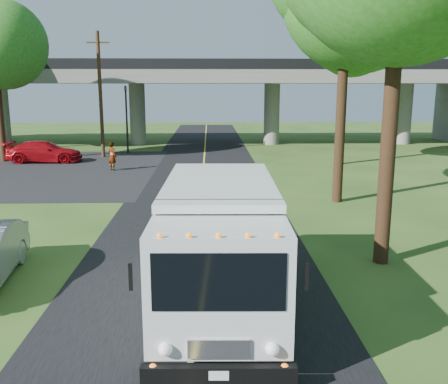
{
  "coord_description": "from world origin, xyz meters",
  "views": [
    {
      "loc": [
        0.38,
        -13.06,
        5.18
      ],
      "look_at": [
        0.88,
        3.73,
        1.6
      ],
      "focal_mm": 40.0,
      "sensor_mm": 36.0,
      "label": 1
    }
  ],
  "objects_px": {
    "utility_pole": "(100,94)",
    "tree_right_far": "(347,36)",
    "traffic_signal": "(126,112)",
    "pedestrian": "(112,156)",
    "red_sedan": "(44,152)",
    "step_van": "(220,243)"
  },
  "relations": [
    {
      "from": "step_van",
      "to": "pedestrian",
      "type": "distance_m",
      "value": 20.83
    },
    {
      "from": "step_van",
      "to": "utility_pole",
      "type": "bearing_deg",
      "value": 108.79
    },
    {
      "from": "red_sedan",
      "to": "pedestrian",
      "type": "bearing_deg",
      "value": -125.32
    },
    {
      "from": "tree_right_far",
      "to": "traffic_signal",
      "type": "bearing_deg",
      "value": 157.93
    },
    {
      "from": "traffic_signal",
      "to": "pedestrian",
      "type": "relative_size",
      "value": 2.87
    },
    {
      "from": "red_sedan",
      "to": "utility_pole",
      "type": "bearing_deg",
      "value": -55.8
    },
    {
      "from": "traffic_signal",
      "to": "tree_right_far",
      "type": "distance_m",
      "value": 17.18
    },
    {
      "from": "traffic_signal",
      "to": "pedestrian",
      "type": "distance_m",
      "value": 8.47
    },
    {
      "from": "utility_pole",
      "to": "red_sedan",
      "type": "bearing_deg",
      "value": -144.77
    },
    {
      "from": "traffic_signal",
      "to": "tree_right_far",
      "type": "height_order",
      "value": "tree_right_far"
    },
    {
      "from": "tree_right_far",
      "to": "red_sedan",
      "type": "height_order",
      "value": "tree_right_far"
    },
    {
      "from": "utility_pole",
      "to": "pedestrian",
      "type": "relative_size",
      "value": 4.97
    },
    {
      "from": "tree_right_far",
      "to": "red_sedan",
      "type": "relative_size",
      "value": 2.16
    },
    {
      "from": "traffic_signal",
      "to": "tree_right_far",
      "type": "xyz_separation_m",
      "value": [
        15.21,
        -6.16,
        5.1
      ]
    },
    {
      "from": "tree_right_far",
      "to": "pedestrian",
      "type": "distance_m",
      "value": 16.71
    },
    {
      "from": "step_van",
      "to": "red_sedan",
      "type": "height_order",
      "value": "step_van"
    },
    {
      "from": "tree_right_far",
      "to": "red_sedan",
      "type": "bearing_deg",
      "value": 175.25
    },
    {
      "from": "utility_pole",
      "to": "pedestrian",
      "type": "height_order",
      "value": "utility_pole"
    },
    {
      "from": "utility_pole",
      "to": "tree_right_far",
      "type": "bearing_deg",
      "value": -14.0
    },
    {
      "from": "step_van",
      "to": "pedestrian",
      "type": "height_order",
      "value": "step_van"
    },
    {
      "from": "traffic_signal",
      "to": "utility_pole",
      "type": "bearing_deg",
      "value": -126.87
    },
    {
      "from": "utility_pole",
      "to": "step_van",
      "type": "bearing_deg",
      "value": -72.68
    }
  ]
}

